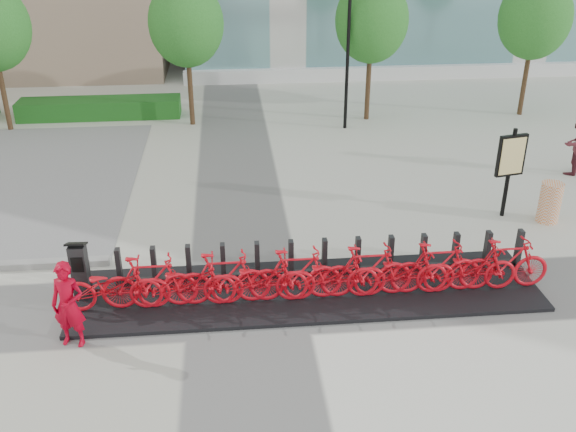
{
  "coord_description": "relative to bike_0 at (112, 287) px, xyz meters",
  "views": [
    {
      "loc": [
        -0.22,
        -10.95,
        7.3
      ],
      "look_at": [
        1.0,
        1.5,
        1.2
      ],
      "focal_mm": 40.0,
      "sensor_mm": 36.0,
      "label": 1
    }
  ],
  "objects": [
    {
      "name": "worker_red",
      "position": [
        -0.6,
        -0.95,
        0.25
      ],
      "size": [
        0.69,
        0.54,
        1.69
      ],
      "primitive_type": "imported",
      "rotation": [
        0.0,
        0.0,
        -0.23
      ],
      "color": "#A80016",
      "rests_on": "ground"
    },
    {
      "name": "pedestrian",
      "position": [
        12.59,
        6.1,
        0.34
      ],
      "size": [
        1.12,
        1.03,
        1.87
      ],
      "primitive_type": "imported",
      "rotation": [
        0.0,
        0.0,
        3.58
      ],
      "color": "#5A222A",
      "rests_on": "ground"
    },
    {
      "name": "hedge_b",
      "position": [
        -2.4,
        13.25,
        -0.24
      ],
      "size": [
        6.0,
        1.2,
        0.7
      ],
      "primitive_type": "cube",
      "color": "#1B4819",
      "rests_on": "ground"
    },
    {
      "name": "kiosk",
      "position": [
        -0.7,
        0.55,
        0.1
      ],
      "size": [
        0.4,
        0.35,
        1.27
      ],
      "rotation": [
        0.0,
        0.0,
        -0.05
      ],
      "color": "black",
      "rests_on": "dock_pad"
    },
    {
      "name": "map_sign",
      "position": [
        9.39,
        3.49,
        0.97
      ],
      "size": [
        0.78,
        0.28,
        2.36
      ],
      "rotation": [
        0.0,
        0.0,
        0.21
      ],
      "color": "black",
      "rests_on": "ground"
    },
    {
      "name": "bike_8",
      "position": [
        5.76,
        0.0,
        0.0
      ],
      "size": [
        1.95,
        0.68,
        1.02
      ],
      "primitive_type": "imported",
      "rotation": [
        0.0,
        0.0,
        1.57
      ],
      "color": "red",
      "rests_on": "dock_pad"
    },
    {
      "name": "bike_3",
      "position": [
        2.16,
        0.0,
        0.06
      ],
      "size": [
        1.89,
        0.53,
        1.14
      ],
      "primitive_type": "imported",
      "rotation": [
        0.0,
        0.0,
        1.57
      ],
      "color": "red",
      "rests_on": "dock_pad"
    },
    {
      "name": "bike_4",
      "position": [
        2.88,
        0.0,
        0.0
      ],
      "size": [
        1.95,
        0.68,
        1.02
      ],
      "primitive_type": "imported",
      "rotation": [
        0.0,
        0.0,
        1.57
      ],
      "color": "red",
      "rests_on": "dock_pad"
    },
    {
      "name": "tree_2",
      "position": [
        7.6,
        12.05,
        3.0
      ],
      "size": [
        2.6,
        2.6,
        5.1
      ],
      "color": "#4C321E",
      "rests_on": "ground"
    },
    {
      "name": "bike_6",
      "position": [
        4.32,
        0.0,
        0.0
      ],
      "size": [
        1.95,
        0.68,
        1.02
      ],
      "primitive_type": "imported",
      "rotation": [
        0.0,
        0.0,
        1.57
      ],
      "color": "red",
      "rests_on": "dock_pad"
    },
    {
      "name": "dock_rail_posts",
      "position": [
        4.32,
        0.82,
        -0.09
      ],
      "size": [
        8.74,
        0.5,
        0.85
      ],
      "primitive_type": null,
      "color": "black",
      "rests_on": "dock_pad"
    },
    {
      "name": "ground",
      "position": [
        2.6,
        0.05,
        -0.59
      ],
      "size": [
        120.0,
        120.0,
        0.0
      ],
      "primitive_type": "plane",
      "color": "silver"
    },
    {
      "name": "bike_10",
      "position": [
        7.2,
        0.0,
        0.0
      ],
      "size": [
        1.95,
        0.68,
        1.02
      ],
      "primitive_type": "imported",
      "rotation": [
        0.0,
        0.0,
        1.57
      ],
      "color": "red",
      "rests_on": "dock_pad"
    },
    {
      "name": "tree_1",
      "position": [
        1.1,
        12.05,
        3.0
      ],
      "size": [
        2.6,
        2.6,
        5.1
      ],
      "color": "#4C321E",
      "rests_on": "ground"
    },
    {
      "name": "bike_11",
      "position": [
        7.92,
        0.0,
        0.06
      ],
      "size": [
        1.89,
        0.53,
        1.14
      ],
      "primitive_type": "imported",
      "rotation": [
        0.0,
        0.0,
        1.57
      ],
      "color": "red",
      "rests_on": "dock_pad"
    },
    {
      "name": "dock_pad",
      "position": [
        3.9,
        0.35,
        -0.55
      ],
      "size": [
        9.6,
        2.4,
        0.08
      ],
      "primitive_type": "cube",
      "color": "black",
      "rests_on": "ground"
    },
    {
      "name": "tree_3",
      "position": [
        13.6,
        12.05,
        3.0
      ],
      "size": [
        2.6,
        2.6,
        5.1
      ],
      "color": "#4C321E",
      "rests_on": "ground"
    },
    {
      "name": "bike_0",
      "position": [
        0.0,
        0.0,
        0.0
      ],
      "size": [
        1.95,
        0.68,
        1.02
      ],
      "primitive_type": "imported",
      "rotation": [
        0.0,
        0.0,
        1.57
      ],
      "color": "red",
      "rests_on": "dock_pad"
    },
    {
      "name": "bike_9",
      "position": [
        6.48,
        0.0,
        0.06
      ],
      "size": [
        1.89,
        0.53,
        1.14
      ],
      "primitive_type": "imported",
      "rotation": [
        0.0,
        0.0,
        1.57
      ],
      "color": "red",
      "rests_on": "dock_pad"
    },
    {
      "name": "bike_5",
      "position": [
        3.6,
        0.0,
        0.06
      ],
      "size": [
        1.89,
        0.53,
        1.14
      ],
      "primitive_type": "imported",
      "rotation": [
        0.0,
        0.0,
        1.57
      ],
      "color": "red",
      "rests_on": "dock_pad"
    },
    {
      "name": "bike_7",
      "position": [
        5.04,
        0.0,
        0.06
      ],
      "size": [
        1.89,
        0.53,
        1.14
      ],
      "primitive_type": "imported",
      "rotation": [
        0.0,
        0.0,
        1.57
      ],
      "color": "red",
      "rests_on": "dock_pad"
    },
    {
      "name": "construction_barrel",
      "position": [
        10.39,
        3.06,
        -0.07
      ],
      "size": [
        0.71,
        0.71,
        1.05
      ],
      "primitive_type": "cylinder",
      "rotation": [
        0.0,
        0.0,
        0.39
      ],
      "color": "orange",
      "rests_on": "ground"
    },
    {
      "name": "bike_2",
      "position": [
        1.44,
        0.0,
        0.0
      ],
      "size": [
        1.95,
        0.68,
        1.02
      ],
      "primitive_type": "imported",
      "rotation": [
        0.0,
        0.0,
        1.57
      ],
      "color": "red",
      "rests_on": "dock_pad"
    },
    {
      "name": "streetlamp",
      "position": [
        6.6,
        11.05,
        2.54
      ],
      "size": [
        2.0,
        0.2,
        5.0
      ],
      "color": "black",
      "rests_on": "ground"
    },
    {
      "name": "bike_1",
      "position": [
        0.72,
        0.0,
        0.06
      ],
      "size": [
        1.89,
        0.53,
        1.14
      ],
      "primitive_type": "imported",
      "rotation": [
        0.0,
        0.0,
        1.57
      ],
      "color": "red",
      "rests_on": "dock_pad"
    }
  ]
}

